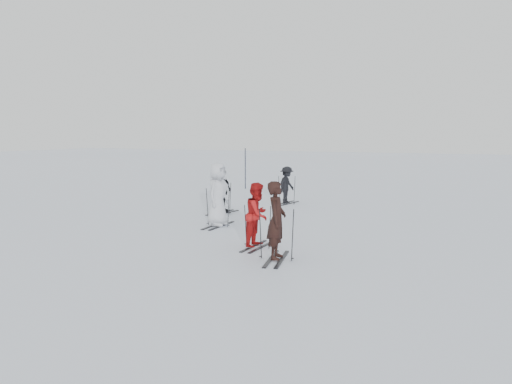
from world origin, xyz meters
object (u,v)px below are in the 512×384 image
(skier_grey, at_px, (218,195))
(piste_marker, at_px, (245,168))
(skier_near_dark, at_px, (277,221))
(skier_red, at_px, (258,216))
(skier_uphill_left, at_px, (222,192))
(skier_uphill_far, at_px, (287,185))

(skier_grey, relative_size, piste_marker, 0.93)
(skier_grey, distance_m, piste_marker, 10.46)
(skier_near_dark, xyz_separation_m, skier_grey, (-3.22, 3.16, 0.09))
(skier_near_dark, distance_m, skier_red, 1.35)
(skier_near_dark, relative_size, piste_marker, 0.85)
(skier_near_dark, relative_size, skier_red, 1.10)
(skier_red, distance_m, skier_uphill_left, 5.56)
(skier_uphill_far, height_order, piste_marker, piste_marker)
(skier_uphill_left, distance_m, piste_marker, 7.97)
(skier_near_dark, distance_m, skier_uphill_left, 6.90)
(skier_red, height_order, skier_uphill_far, skier_red)
(skier_near_dark, bearing_deg, skier_red, 31.19)
(skier_grey, xyz_separation_m, skier_uphill_far, (0.27, 5.52, -0.23))
(skier_red, xyz_separation_m, piste_marker, (-5.93, 11.98, 0.24))
(skier_near_dark, xyz_separation_m, skier_uphill_far, (-2.95, 8.68, -0.14))
(skier_near_dark, bearing_deg, piste_marker, 16.56)
(skier_red, relative_size, skier_uphill_left, 1.04)
(skier_near_dark, distance_m, skier_grey, 4.51)
(skier_grey, distance_m, skier_uphill_far, 5.53)
(piste_marker, bearing_deg, skier_uphill_far, -47.87)
(skier_red, bearing_deg, skier_uphill_left, 38.40)
(skier_near_dark, bearing_deg, skier_uphill_left, 26.73)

